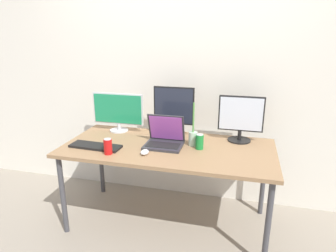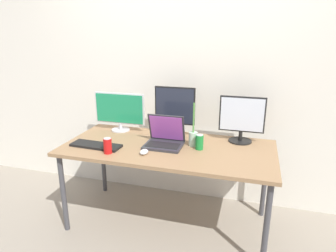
{
  "view_description": "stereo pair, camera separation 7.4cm",
  "coord_description": "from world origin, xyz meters",
  "px_view_note": "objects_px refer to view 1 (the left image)",
  "views": [
    {
      "loc": [
        0.59,
        -2.28,
        1.66
      ],
      "look_at": [
        0.0,
        0.0,
        0.92
      ],
      "focal_mm": 32.0,
      "sensor_mm": 36.0,
      "label": 1
    },
    {
      "loc": [
        0.66,
        -2.26,
        1.66
      ],
      "look_at": [
        0.0,
        0.0,
        0.92
      ],
      "focal_mm": 32.0,
      "sensor_mm": 36.0,
      "label": 2
    }
  ],
  "objects_px": {
    "monitor_left": "(118,111)",
    "monitor_right": "(241,118)",
    "keyboard_main": "(96,146)",
    "soda_can_by_laptop": "(108,146)",
    "mouse_by_keyboard": "(145,152)",
    "soda_can_near_keyboard": "(200,142)",
    "laptop_silver": "(165,139)",
    "bamboo_vase": "(193,137)",
    "monitor_center": "(174,109)",
    "work_desk": "(168,152)"
  },
  "relations": [
    {
      "from": "monitor_left",
      "to": "monitor_right",
      "type": "relative_size",
      "value": 1.24
    },
    {
      "from": "keyboard_main",
      "to": "soda_can_by_laptop",
      "type": "height_order",
      "value": "soda_can_by_laptop"
    },
    {
      "from": "mouse_by_keyboard",
      "to": "soda_can_near_keyboard",
      "type": "relative_size",
      "value": 0.72
    },
    {
      "from": "keyboard_main",
      "to": "soda_can_near_keyboard",
      "type": "distance_m",
      "value": 0.87
    },
    {
      "from": "monitor_left",
      "to": "soda_can_by_laptop",
      "type": "bearing_deg",
      "value": -75.05
    },
    {
      "from": "laptop_silver",
      "to": "bamboo_vase",
      "type": "distance_m",
      "value": 0.24
    },
    {
      "from": "soda_can_near_keyboard",
      "to": "monitor_left",
      "type": "bearing_deg",
      "value": 162.08
    },
    {
      "from": "mouse_by_keyboard",
      "to": "bamboo_vase",
      "type": "bearing_deg",
      "value": 41.59
    },
    {
      "from": "monitor_center",
      "to": "laptop_silver",
      "type": "relative_size",
      "value": 1.44
    },
    {
      "from": "work_desk",
      "to": "soda_can_near_keyboard",
      "type": "xyz_separation_m",
      "value": [
        0.26,
        0.01,
        0.12
      ]
    },
    {
      "from": "work_desk",
      "to": "monitor_right",
      "type": "distance_m",
      "value": 0.7
    },
    {
      "from": "laptop_silver",
      "to": "soda_can_by_laptop",
      "type": "height_order",
      "value": "laptop_silver"
    },
    {
      "from": "monitor_center",
      "to": "monitor_left",
      "type": "bearing_deg",
      "value": -177.65
    },
    {
      "from": "work_desk",
      "to": "soda_can_by_laptop",
      "type": "distance_m",
      "value": 0.51
    },
    {
      "from": "monitor_center",
      "to": "laptop_silver",
      "type": "bearing_deg",
      "value": -92.16
    },
    {
      "from": "keyboard_main",
      "to": "bamboo_vase",
      "type": "xyz_separation_m",
      "value": [
        0.78,
        0.25,
        0.06
      ]
    },
    {
      "from": "monitor_center",
      "to": "laptop_silver",
      "type": "height_order",
      "value": "monitor_center"
    },
    {
      "from": "monitor_left",
      "to": "bamboo_vase",
      "type": "distance_m",
      "value": 0.8
    },
    {
      "from": "monitor_left",
      "to": "monitor_center",
      "type": "distance_m",
      "value": 0.54
    },
    {
      "from": "monitor_left",
      "to": "keyboard_main",
      "type": "xyz_separation_m",
      "value": [
        -0.02,
        -0.45,
        -0.19
      ]
    },
    {
      "from": "laptop_silver",
      "to": "keyboard_main",
      "type": "bearing_deg",
      "value": -160.76
    },
    {
      "from": "monitor_center",
      "to": "bamboo_vase",
      "type": "height_order",
      "value": "monitor_center"
    },
    {
      "from": "bamboo_vase",
      "to": "work_desk",
      "type": "bearing_deg",
      "value": -158.53
    },
    {
      "from": "monitor_left",
      "to": "soda_can_near_keyboard",
      "type": "bearing_deg",
      "value": -17.92
    },
    {
      "from": "mouse_by_keyboard",
      "to": "soda_can_by_laptop",
      "type": "relative_size",
      "value": 0.72
    },
    {
      "from": "monitor_left",
      "to": "soda_can_by_laptop",
      "type": "distance_m",
      "value": 0.59
    },
    {
      "from": "keyboard_main",
      "to": "soda_can_by_laptop",
      "type": "bearing_deg",
      "value": -28.75
    },
    {
      "from": "work_desk",
      "to": "mouse_by_keyboard",
      "type": "distance_m",
      "value": 0.26
    },
    {
      "from": "work_desk",
      "to": "mouse_by_keyboard",
      "type": "xyz_separation_m",
      "value": [
        -0.14,
        -0.21,
        0.07
      ]
    },
    {
      "from": "soda_can_by_laptop",
      "to": "soda_can_near_keyboard",
      "type": "bearing_deg",
      "value": 22.76
    },
    {
      "from": "soda_can_near_keyboard",
      "to": "bamboo_vase",
      "type": "relative_size",
      "value": 0.34
    },
    {
      "from": "work_desk",
      "to": "mouse_by_keyboard",
      "type": "bearing_deg",
      "value": -122.58
    },
    {
      "from": "monitor_right",
      "to": "soda_can_near_keyboard",
      "type": "bearing_deg",
      "value": -138.5
    },
    {
      "from": "monitor_center",
      "to": "soda_can_near_keyboard",
      "type": "height_order",
      "value": "monitor_center"
    },
    {
      "from": "bamboo_vase",
      "to": "monitor_center",
      "type": "bearing_deg",
      "value": 134.76
    },
    {
      "from": "monitor_right",
      "to": "mouse_by_keyboard",
      "type": "bearing_deg",
      "value": -144.96
    },
    {
      "from": "laptop_silver",
      "to": "mouse_by_keyboard",
      "type": "height_order",
      "value": "laptop_silver"
    },
    {
      "from": "mouse_by_keyboard",
      "to": "bamboo_vase",
      "type": "relative_size",
      "value": 0.24
    },
    {
      "from": "monitor_center",
      "to": "bamboo_vase",
      "type": "xyz_separation_m",
      "value": [
        0.22,
        -0.22,
        -0.17
      ]
    },
    {
      "from": "keyboard_main",
      "to": "monitor_left",
      "type": "bearing_deg",
      "value": 90.95
    },
    {
      "from": "work_desk",
      "to": "bamboo_vase",
      "type": "distance_m",
      "value": 0.25
    },
    {
      "from": "monitor_center",
      "to": "soda_can_by_laptop",
      "type": "height_order",
      "value": "monitor_center"
    },
    {
      "from": "mouse_by_keyboard",
      "to": "soda_can_by_laptop",
      "type": "bearing_deg",
      "value": -166.79
    },
    {
      "from": "soda_can_near_keyboard",
      "to": "laptop_silver",
      "type": "bearing_deg",
      "value": 178.88
    },
    {
      "from": "work_desk",
      "to": "soda_can_near_keyboard",
      "type": "bearing_deg",
      "value": 2.44
    },
    {
      "from": "mouse_by_keyboard",
      "to": "soda_can_near_keyboard",
      "type": "height_order",
      "value": "soda_can_near_keyboard"
    },
    {
      "from": "work_desk",
      "to": "soda_can_near_keyboard",
      "type": "relative_size",
      "value": 14.0
    },
    {
      "from": "monitor_left",
      "to": "soda_can_near_keyboard",
      "type": "xyz_separation_m",
      "value": [
        0.83,
        -0.27,
        -0.14
      ]
    },
    {
      "from": "monitor_left",
      "to": "soda_can_near_keyboard",
      "type": "height_order",
      "value": "monitor_left"
    },
    {
      "from": "laptop_silver",
      "to": "keyboard_main",
      "type": "relative_size",
      "value": 0.72
    }
  ]
}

